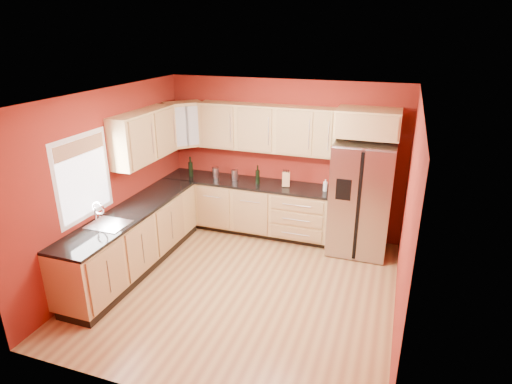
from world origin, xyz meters
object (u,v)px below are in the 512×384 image
soap_dispenser (325,185)px  knife_block (286,179)px  refrigerator (361,198)px  canister_left (216,173)px  wine_bottle_a (258,175)px

soap_dispenser → knife_block: bearing=178.6°
refrigerator → canister_left: (-2.48, 0.08, 0.12)m
knife_block → soap_dispenser: bearing=-14.1°
canister_left → soap_dispenser: soap_dispenser is taller
canister_left → wine_bottle_a: 0.79m
refrigerator → knife_block: bearing=176.7°
refrigerator → knife_block: refrigerator is taller
refrigerator → soap_dispenser: (-0.57, 0.06, 0.13)m
canister_left → knife_block: size_ratio=0.77×
knife_block → soap_dispenser: knife_block is taller
canister_left → knife_block: (1.26, -0.01, 0.03)m
refrigerator → soap_dispenser: size_ratio=9.30×
soap_dispenser → canister_left: bearing=179.3°
canister_left → knife_block: bearing=-0.4°
refrigerator → wine_bottle_a: refrigerator is taller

